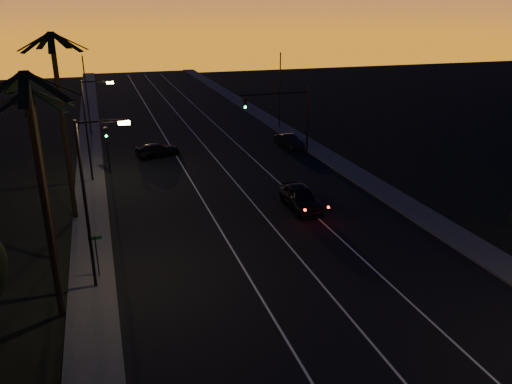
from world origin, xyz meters
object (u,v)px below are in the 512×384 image
object	(u,v)px
signal_mast	(285,109)
cross_car	(158,150)
lead_car	(301,197)
right_car	(289,141)

from	to	relation	value
signal_mast	cross_car	world-z (taller)	signal_mast
lead_car	cross_car	world-z (taller)	lead_car
signal_mast	lead_car	world-z (taller)	signal_mast
signal_mast	lead_car	xyz separation A→B (m)	(-3.60, -12.86, -3.92)
lead_car	right_car	bearing A→B (deg)	71.65
lead_car	cross_car	xyz separation A→B (m)	(-8.26, 16.89, -0.20)
right_car	cross_car	distance (m)	13.64
cross_car	signal_mast	bearing A→B (deg)	-18.79
signal_mast	cross_car	size ratio (longest dim) A/B	1.46
signal_mast	lead_car	distance (m)	13.92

